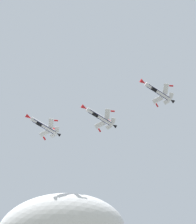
# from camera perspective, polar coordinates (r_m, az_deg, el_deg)

# --- Properties ---
(fighter_jet_lead) EXTENTS (13.20, 12.20, 4.36)m
(fighter_jet_lead) POSITION_cam_1_polar(r_m,az_deg,el_deg) (153.49, -8.25, -2.05)
(fighter_jet_lead) COLOR white
(fighter_jet_left_wing) EXTENTS (13.20, 12.20, 4.34)m
(fighter_jet_left_wing) POSITION_cam_1_polar(r_m,az_deg,el_deg) (146.24, 0.20, -0.70)
(fighter_jet_left_wing) COLOR white
(fighter_jet_right_wing) EXTENTS (13.20, 12.20, 4.34)m
(fighter_jet_right_wing) POSITION_cam_1_polar(r_m,az_deg,el_deg) (148.63, 8.99, 3.10)
(fighter_jet_right_wing) COLOR white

